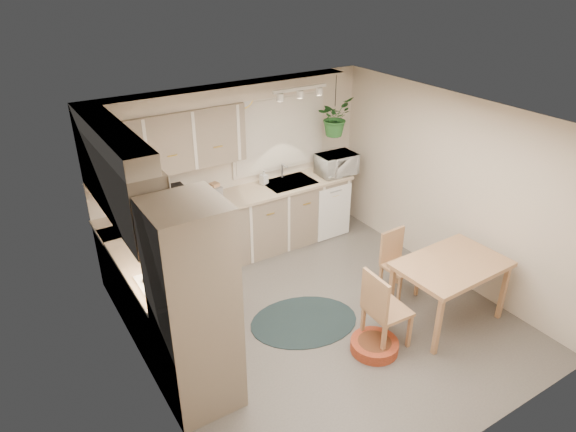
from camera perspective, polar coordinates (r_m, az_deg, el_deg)
The scene contains 35 objects.
floor at distance 6.22m, azimuth 3.65°, elevation -11.29°, with size 4.20×4.20×0.00m, color #605B55.
ceiling at distance 5.09m, azimuth 4.44°, elevation 10.42°, with size 4.20×4.20×0.00m, color white.
wall_back at distance 7.19m, azimuth -5.87°, elevation 5.26°, with size 4.00×0.04×2.40m, color beige.
wall_front at distance 4.34m, azimuth 20.87°, elevation -12.73°, with size 4.00×0.04×2.40m, color beige.
wall_left at distance 4.81m, azimuth -15.87°, elevation -7.57°, with size 0.04×4.20×2.40m, color beige.
wall_right at distance 6.82m, azimuth 17.77°, elevation 2.83°, with size 0.04×4.20×2.40m, color beige.
base_cab_left at distance 5.99m, azimuth -14.83°, elevation -8.56°, with size 0.60×1.85×0.90m, color gray.
base_cab_back at distance 7.18m, azimuth -5.93°, elevation -1.38°, with size 3.60×0.60×0.90m, color gray.
counter_left at distance 5.74m, azimuth -15.28°, elevation -4.71°, with size 0.64×1.89×0.04m, color tan.
counter_back at distance 6.96m, azimuth -6.07°, elevation 1.99°, with size 3.64×0.64×0.04m, color tan.
oven_stack at distance 4.68m, azimuth -10.37°, elevation -10.25°, with size 0.65×0.65×2.10m, color gray.
wall_oven_face at distance 4.77m, azimuth -6.80°, elevation -9.10°, with size 0.02×0.56×0.58m, color white.
upper_cab_left at distance 5.42m, azimuth -18.19°, elevation 3.70°, with size 0.35×2.00×0.75m, color gray.
upper_cab_back at distance 6.47m, azimuth -13.41°, elevation 8.05°, with size 2.00×0.35×0.75m, color gray.
soffit_left at distance 5.26m, azimuth -19.20°, elevation 8.39°, with size 0.30×2.00×0.20m, color beige.
soffit_back at distance 6.64m, azimuth -7.30°, elevation 13.34°, with size 3.60×0.30×0.20m, color beige.
cooktop at distance 5.26m, azimuth -13.21°, elevation -7.29°, with size 0.52×0.58×0.02m, color white.
range_hood at distance 5.02m, azimuth -13.97°, elevation -3.05°, with size 0.40×0.60×0.14m, color white.
window_blinds at distance 7.34m, azimuth -0.98°, elevation 9.20°, with size 1.40×0.02×1.00m, color white.
window_frame at distance 7.35m, azimuth -1.02°, elevation 9.22°, with size 1.50×0.02×1.10m, color beige.
sink at distance 7.38m, azimuth 0.16°, elevation 3.47°, with size 0.70×0.48×0.10m, color #97999E.
dishwasher_front at distance 7.66m, azimuth 5.19°, elevation 0.37°, with size 0.58×0.01×0.83m, color white.
track_light_bar at distance 6.73m, azimuth 1.35°, elevation 13.97°, with size 0.80×0.04×0.04m, color white.
wall_clock at distance 6.93m, azimuth -5.01°, elevation 12.99°, with size 0.30×0.30×0.03m, color #E9CD52.
dining_table at distance 6.26m, azimuth 17.30°, elevation -7.98°, with size 1.23×0.82×0.77m, color #AA7C55.
chair_left at distance 5.69m, azimuth 11.05°, elevation -10.02°, with size 0.44×0.44×0.93m, color #AA7C55.
chair_back at distance 6.53m, azimuth 12.41°, elevation -5.35°, with size 0.39×0.39×0.84m, color #AA7C55.
braided_rug at distance 6.16m, azimuth 1.78°, elevation -11.62°, with size 1.27×0.95×0.01m, color black.
pet_bed at distance 5.82m, azimuth 9.57°, elevation -14.02°, with size 0.52×0.52×0.12m, color #B63D24.
microwave at distance 7.62m, azimuth 5.42°, elevation 6.00°, with size 0.56×0.31×0.38m, color white.
soap_bottle at distance 7.30m, azimuth -2.69°, elevation 3.93°, with size 0.09×0.21×0.10m, color white.
hanging_plant at distance 7.38m, azimuth 5.19°, elevation 10.46°, with size 0.48×0.54×0.42m, color #255E26.
coffee_maker at distance 6.63m, azimuth -12.17°, elevation 1.95°, with size 0.19×0.23×0.34m, color black.
toaster at distance 6.82m, azimuth -8.70°, elevation 2.32°, with size 0.31×0.18×0.19m, color #97999E.
knife_block at distance 6.87m, azimuth -8.12°, elevation 2.75°, with size 0.11×0.11×0.23m, color #AA7C55.
Camera 1 is at (-2.92, -3.91, 3.85)m, focal length 32.00 mm.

